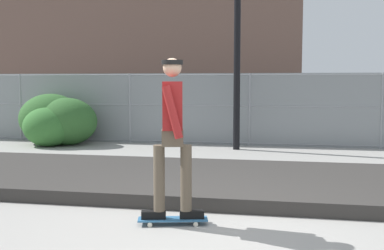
% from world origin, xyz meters
% --- Properties ---
extents(ground_plane, '(120.00, 120.00, 0.00)m').
position_xyz_m(ground_plane, '(0.00, 0.00, 0.00)').
color(ground_plane, gray).
extents(gravel_berm, '(11.05, 3.02, 0.19)m').
position_xyz_m(gravel_berm, '(0.00, 2.15, 0.09)').
color(gravel_berm, '#33302D').
rests_on(gravel_berm, ground_plane).
extents(skateboard, '(0.82, 0.38, 0.07)m').
position_xyz_m(skateboard, '(-0.38, 0.09, 0.06)').
color(skateboard, '#2D608C').
rests_on(skateboard, ground_plane).
extents(skater, '(0.72, 0.62, 1.83)m').
position_xyz_m(skater, '(-0.38, 0.09, 1.12)').
color(skater, black).
rests_on(skater, skateboard).
extents(chain_fence, '(19.24, 0.06, 1.85)m').
position_xyz_m(chain_fence, '(-0.00, 7.07, 0.93)').
color(chain_fence, gray).
rests_on(chain_fence, ground_plane).
extents(parked_car_near, '(4.47, 2.08, 1.66)m').
position_xyz_m(parked_car_near, '(-3.44, 9.79, 0.84)').
color(parked_car_near, maroon).
rests_on(parked_car_near, ground_plane).
extents(parked_car_mid, '(4.44, 2.03, 1.66)m').
position_xyz_m(parked_car_mid, '(1.90, 9.82, 0.84)').
color(parked_car_mid, '#566B4C').
rests_on(parked_car_mid, ground_plane).
extents(shrub_left, '(1.71, 1.40, 1.32)m').
position_xyz_m(shrub_left, '(-5.16, 6.45, 0.66)').
color(shrub_left, '#2D5B28').
rests_on(shrub_left, ground_plane).
extents(shrub_center, '(1.29, 1.05, 0.99)m').
position_xyz_m(shrub_center, '(-4.99, 5.94, 0.50)').
color(shrub_center, '#336B2D').
rests_on(shrub_center, ground_plane).
extents(shrub_right, '(1.58, 1.29, 1.22)m').
position_xyz_m(shrub_right, '(-4.63, 6.28, 0.61)').
color(shrub_right, '#2D5B28').
rests_on(shrub_right, ground_plane).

